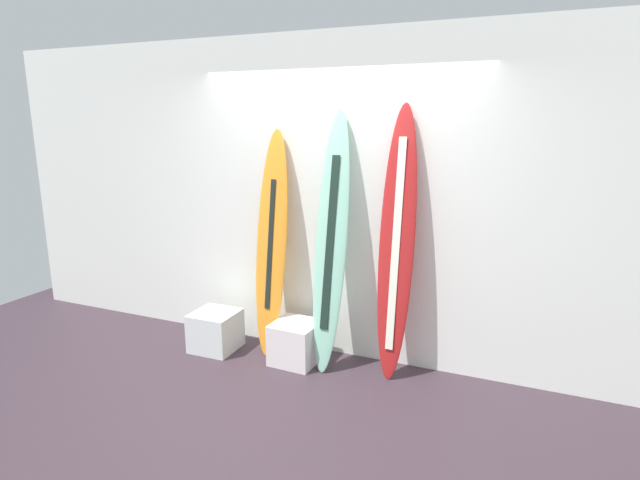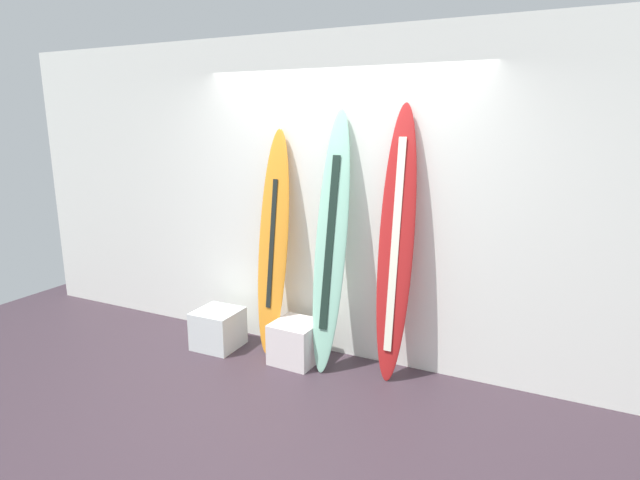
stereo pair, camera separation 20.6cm
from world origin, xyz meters
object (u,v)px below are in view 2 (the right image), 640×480
at_px(surfboard_sunset, 273,246).
at_px(display_block_center, 218,328).
at_px(display_block_left, 296,342).
at_px(surfboard_crimson, 396,246).
at_px(surfboard_seafoam, 331,245).

relative_size(surfboard_sunset, display_block_center, 5.05).
bearing_deg(display_block_left, display_block_center, -176.20).
relative_size(surfboard_crimson, display_block_center, 5.56).
xyz_separation_m(surfboard_crimson, display_block_left, (-0.84, -0.14, -0.93)).
distance_m(display_block_left, display_block_center, 0.80).
relative_size(display_block_left, display_block_center, 1.00).
bearing_deg(surfboard_sunset, surfboard_seafoam, -4.99).
distance_m(surfboard_seafoam, display_block_center, 1.42).
bearing_deg(display_block_left, surfboard_crimson, 9.30).
height_order(surfboard_sunset, display_block_center, surfboard_sunset).
height_order(surfboard_seafoam, display_block_left, surfboard_seafoam).
bearing_deg(surfboard_seafoam, surfboard_crimson, 5.71).
height_order(surfboard_sunset, surfboard_seafoam, surfboard_seafoam).
height_order(surfboard_sunset, surfboard_crimson, surfboard_crimson).
relative_size(surfboard_sunset, display_block_left, 5.06).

